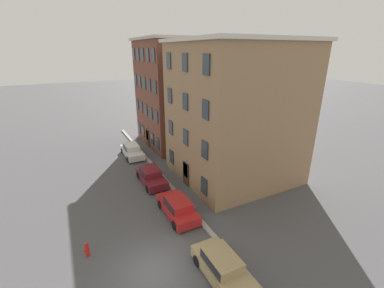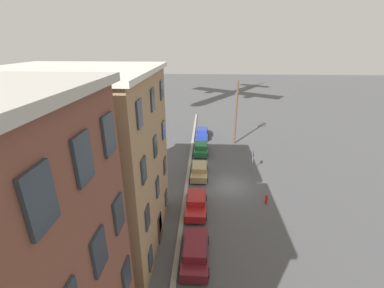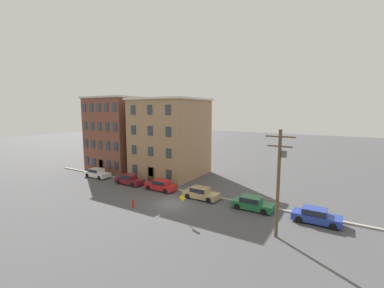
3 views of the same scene
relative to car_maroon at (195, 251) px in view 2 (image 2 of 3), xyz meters
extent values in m
plane|color=#4C4C4F|center=(10.07, -3.20, -0.75)|extent=(200.00, 200.00, 0.00)
cube|color=#9E998E|center=(10.07, 1.30, -0.67)|extent=(56.00, 0.36, 0.16)
cube|color=#2D3842|center=(-9.53, 2.74, 10.55)|extent=(0.90, 0.10, 1.40)
cube|color=#2D3842|center=(-7.61, 2.74, 7.32)|extent=(0.90, 0.10, 1.40)
cube|color=#2D3842|center=(-7.61, 2.74, 10.55)|extent=(0.90, 0.10, 1.40)
cube|color=#2D3842|center=(-5.69, 2.74, 4.09)|extent=(0.90, 0.10, 1.40)
cube|color=#2D3842|center=(-5.69, 2.74, 7.32)|extent=(0.90, 0.10, 1.40)
cube|color=#2D3842|center=(-5.69, 2.74, 10.55)|extent=(0.90, 0.10, 1.40)
cube|color=#9E7A56|center=(1.84, 7.88, 5.47)|extent=(10.10, 10.16, 12.44)
cube|color=silver|center=(1.84, 7.88, 11.84)|extent=(10.60, 10.66, 0.30)
cube|color=#2D3842|center=(-1.53, 2.74, 0.81)|extent=(0.90, 0.10, 1.40)
cube|color=#2D3842|center=(-1.53, 2.74, 3.92)|extent=(0.90, 0.10, 1.40)
cube|color=#2D3842|center=(-1.53, 2.74, 7.03)|extent=(0.90, 0.10, 1.40)
cube|color=#2D3842|center=(-1.53, 2.74, 10.14)|extent=(0.90, 0.10, 1.40)
cube|color=#2D3842|center=(1.84, 2.74, 0.81)|extent=(0.90, 0.10, 1.40)
cube|color=#2D3842|center=(1.84, 2.74, 3.92)|extent=(0.90, 0.10, 1.40)
cube|color=#2D3842|center=(1.84, 2.74, 7.03)|extent=(0.90, 0.10, 1.40)
cube|color=#2D3842|center=(1.84, 2.74, 10.14)|extent=(0.90, 0.10, 1.40)
cube|color=#2D3842|center=(5.21, 2.74, 0.81)|extent=(0.90, 0.10, 1.40)
cube|color=#2D3842|center=(5.21, 2.74, 3.92)|extent=(0.90, 0.10, 1.40)
cube|color=#2D3842|center=(5.21, 2.74, 7.03)|extent=(0.90, 0.10, 1.40)
cube|color=#2D3842|center=(5.21, 2.74, 10.14)|extent=(0.90, 0.10, 1.40)
cube|color=#472D1E|center=(1.84, 2.74, 0.35)|extent=(1.10, 0.10, 2.20)
cube|color=maroon|center=(0.07, 0.00, -0.22)|extent=(4.40, 1.80, 0.70)
cube|color=maroon|center=(-0.13, 0.00, 0.41)|extent=(2.20, 1.51, 0.55)
cube|color=#1E232D|center=(-0.13, 0.00, 0.41)|extent=(2.02, 1.58, 0.48)
cylinder|color=black|center=(1.52, 0.85, -0.42)|extent=(0.66, 0.22, 0.66)
cylinder|color=black|center=(1.52, -0.85, -0.42)|extent=(0.66, 0.22, 0.66)
cylinder|color=black|center=(-1.38, 0.85, -0.42)|extent=(0.66, 0.22, 0.66)
cylinder|color=black|center=(-1.38, -0.85, -0.42)|extent=(0.66, 0.22, 0.66)
cube|color=#B21E1E|center=(5.74, 0.15, -0.22)|extent=(4.40, 1.80, 0.70)
cube|color=#B21E1E|center=(5.94, 0.15, 0.41)|extent=(2.20, 1.51, 0.55)
cube|color=#1E232D|center=(5.94, 0.15, 0.41)|extent=(2.02, 1.58, 0.48)
cylinder|color=black|center=(4.29, -0.70, -0.42)|extent=(0.66, 0.22, 0.66)
cylinder|color=black|center=(4.29, 1.00, -0.42)|extent=(0.66, 0.22, 0.66)
cylinder|color=black|center=(7.19, -0.70, -0.42)|extent=(0.66, 0.22, 0.66)
cylinder|color=black|center=(7.19, 1.00, -0.42)|extent=(0.66, 0.22, 0.66)
cube|color=tan|center=(12.18, 0.03, -0.22)|extent=(4.40, 1.80, 0.70)
cube|color=tan|center=(11.98, 0.03, 0.41)|extent=(2.20, 1.51, 0.55)
cube|color=#1E232D|center=(11.98, 0.03, 0.41)|extent=(2.02, 1.58, 0.48)
cylinder|color=black|center=(13.63, 0.88, -0.42)|extent=(0.66, 0.22, 0.66)
cylinder|color=black|center=(13.63, -0.82, -0.42)|extent=(0.66, 0.22, 0.66)
cylinder|color=black|center=(10.73, 0.88, -0.42)|extent=(0.66, 0.22, 0.66)
cylinder|color=black|center=(10.73, -0.82, -0.42)|extent=(0.66, 0.22, 0.66)
cube|color=#1E6638|center=(18.68, -0.04, -0.22)|extent=(4.40, 1.80, 0.70)
cube|color=#1E6638|center=(18.48, -0.04, 0.41)|extent=(2.20, 1.51, 0.55)
cube|color=#1E232D|center=(18.48, -0.04, 0.41)|extent=(2.02, 1.58, 0.48)
cylinder|color=black|center=(20.13, 0.81, -0.42)|extent=(0.66, 0.22, 0.66)
cylinder|color=black|center=(20.13, -0.89, -0.42)|extent=(0.66, 0.22, 0.66)
cylinder|color=black|center=(17.23, 0.81, -0.42)|extent=(0.66, 0.22, 0.66)
cylinder|color=black|center=(17.23, -0.89, -0.42)|extent=(0.66, 0.22, 0.66)
cube|color=#233899|center=(25.02, -0.09, -0.22)|extent=(4.40, 1.80, 0.70)
cube|color=#233899|center=(24.82, -0.09, 0.41)|extent=(2.20, 1.51, 0.55)
cube|color=#1E232D|center=(24.82, -0.09, 0.41)|extent=(2.02, 1.58, 0.48)
cylinder|color=black|center=(26.47, 0.76, -0.42)|extent=(0.66, 0.22, 0.66)
cylinder|color=black|center=(26.47, -0.94, -0.42)|extent=(0.66, 0.22, 0.66)
cylinder|color=black|center=(23.57, 0.76, -0.42)|extent=(0.66, 0.22, 0.66)
cylinder|color=black|center=(23.57, -0.94, -0.42)|extent=(0.66, 0.22, 0.66)
cylinder|color=slate|center=(13.49, -6.09, 0.50)|extent=(0.08, 0.08, 2.51)
cube|color=yellow|center=(13.49, -6.12, 1.48)|extent=(0.80, 0.03, 0.80)
cube|color=black|center=(13.49, -6.11, 1.48)|extent=(0.86, 0.02, 0.86)
cylinder|color=brown|center=(22.36, -4.94, 3.89)|extent=(0.28, 0.28, 9.28)
cube|color=brown|center=(22.36, -4.94, 7.93)|extent=(2.40, 0.12, 0.12)
cube|color=brown|center=(22.36, -4.94, 7.13)|extent=(2.00, 0.12, 0.12)
cylinder|color=#515156|center=(22.71, -4.94, 6.53)|extent=(0.44, 0.44, 0.55)
cylinder|color=red|center=(7.04, -6.40, -0.35)|extent=(0.24, 0.24, 0.80)
sphere|color=red|center=(7.04, -6.40, 0.10)|extent=(0.22, 0.22, 0.22)
cylinder|color=red|center=(7.04, -6.56, -0.30)|extent=(0.10, 0.12, 0.10)
camera|label=1|loc=(20.92, -6.34, 11.07)|focal=24.00mm
camera|label=2|loc=(-13.67, -0.49, 13.45)|focal=24.00mm
camera|label=3|loc=(27.09, -26.49, 10.08)|focal=24.00mm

